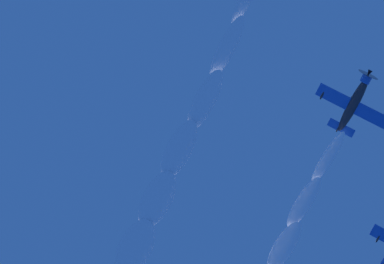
{
  "coord_description": "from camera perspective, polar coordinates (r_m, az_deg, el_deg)",
  "views": [
    {
      "loc": [
        -5.63,
        -24.16,
        1.44
      ],
      "look_at": [
        -22.01,
        12.22,
        91.07
      ],
      "focal_mm": 82.62,
      "sensor_mm": 36.0,
      "label": 1
    }
  ],
  "objects": [
    {
      "name": "airplane_left_wingman",
      "position": [
        103.25,
        10.44,
        1.92
      ],
      "size": [
        7.49,
        7.68,
        3.52
      ],
      "color": "#232328"
    }
  ]
}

